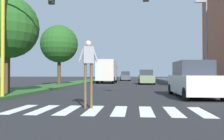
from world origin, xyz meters
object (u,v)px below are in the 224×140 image
tree_far (59,44)px  sedan_distant (125,76)px  suv_crossing (193,80)px  pedestrian_performer (88,63)px  tree_mid (7,27)px  truck_box_delivery (107,71)px  traffic_light_gantry (50,11)px  street_lamp_right (205,35)px  sedan_midblock (146,78)px

tree_far → sedan_distant: bearing=71.7°
suv_crossing → pedestrian_performer: bearing=-136.6°
tree_mid → truck_box_delivery: (3.81, 18.15, -2.40)m
tree_mid → truck_box_delivery: 18.70m
pedestrian_performer → traffic_light_gantry: bearing=133.4°
traffic_light_gantry → street_lamp_right: size_ratio=1.13×
pedestrian_performer → sedan_distant: (-0.06, 34.50, -0.87)m
tree_mid → street_lamp_right: street_lamp_right is taller
traffic_light_gantry → street_lamp_right: (10.22, 9.59, 0.25)m
street_lamp_right → truck_box_delivery: 14.78m
tree_far → sedan_midblock: 11.07m
sedan_distant → pedestrian_performer: bearing=-89.9°
suv_crossing → sedan_distant: size_ratio=1.00×
suv_crossing → truck_box_delivery: (-6.91, 18.18, 0.70)m
traffic_light_gantry → truck_box_delivery: traffic_light_gantry is taller
traffic_light_gantry → sedan_midblock: (5.52, 17.43, -3.53)m
street_lamp_right → suv_crossing: street_lamp_right is taller
tree_far → sedan_midblock: size_ratio=1.52×
tree_far → street_lamp_right: bearing=-13.2°
truck_box_delivery → traffic_light_gantry: bearing=-91.1°
pedestrian_performer → sedan_distant: bearing=90.1°
tree_mid → sedan_midblock: (8.95, 15.37, -3.22)m
suv_crossing → sedan_distant: suv_crossing is taller
pedestrian_performer → tree_far: bearing=112.3°
tree_far → truck_box_delivery: tree_far is taller
tree_mid → suv_crossing: bearing=-0.2°
tree_far → tree_mid: bearing=-87.4°
tree_mid → tree_far: size_ratio=0.91×
suv_crossing → sedan_distant: (-4.92, 29.90, -0.14)m
traffic_light_gantry → street_lamp_right: street_lamp_right is taller
street_lamp_right → sedan_distant: (-7.85, 22.34, -3.80)m
sedan_distant → truck_box_delivery: bearing=-99.6°
tree_mid → sedan_midblock: tree_mid is taller
suv_crossing → truck_box_delivery: truck_box_delivery is taller
tree_far → street_lamp_right: 14.52m
tree_far → pedestrian_performer: tree_far is taller
street_lamp_right → pedestrian_performer: bearing=-122.6°
tree_mid → pedestrian_performer: 7.84m
tree_far → sedan_distant: size_ratio=1.36×
tree_mid → tree_far: 10.87m
tree_mid → suv_crossing: 11.16m
tree_far → truck_box_delivery: (4.30, 7.30, -2.82)m
tree_far → suv_crossing: (11.20, -10.89, -3.52)m
pedestrian_performer → street_lamp_right: bearing=57.4°
pedestrian_performer → truck_box_delivery: 22.87m
tree_far → truck_box_delivery: 8.92m
tree_far → sedan_midblock: bearing=25.6°
street_lamp_right → sedan_midblock: street_lamp_right is taller
sedan_midblock → truck_box_delivery: 5.90m
traffic_light_gantry → suv_crossing: bearing=15.5°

